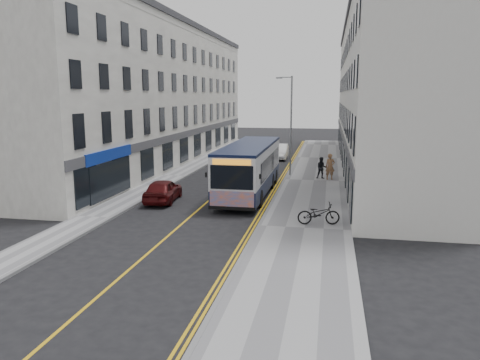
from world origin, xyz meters
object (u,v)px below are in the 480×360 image
at_px(city_bus, 250,167).
at_px(car_white, 279,152).
at_px(pedestrian_near, 330,167).
at_px(pedestrian_far, 322,168).
at_px(streetlamp, 290,122).
at_px(car_maroon, 163,190).
at_px(bicycle, 319,214).

distance_m(city_bus, car_white, 17.92).
xyz_separation_m(pedestrian_near, pedestrian_far, (-0.64, 0.27, -0.15)).
bearing_deg(streetlamp, car_maroon, -123.00).
bearing_deg(streetlamp, pedestrian_near, -24.18).
bearing_deg(pedestrian_near, pedestrian_far, 146.44).
bearing_deg(car_maroon, pedestrian_near, -142.85).
bearing_deg(car_white, bicycle, -80.99).
bearing_deg(car_maroon, bicycle, 153.08).
distance_m(pedestrian_near, car_maroon, 13.66).
height_order(pedestrian_far, car_maroon, pedestrian_far).
height_order(streetlamp, bicycle, streetlamp).
relative_size(pedestrian_near, pedestrian_far, 1.18).
bearing_deg(streetlamp, bicycle, -79.34).
xyz_separation_m(bicycle, car_white, (-4.65, 24.91, 0.08)).
distance_m(city_bus, bicycle, 8.53).
height_order(streetlamp, car_maroon, streetlamp).
relative_size(pedestrian_near, car_white, 0.43).
xyz_separation_m(city_bus, pedestrian_near, (5.23, 6.02, -0.72)).
relative_size(streetlamp, car_maroon, 1.90).
height_order(city_bus, bicycle, city_bus).
height_order(bicycle, car_white, car_white).
relative_size(bicycle, car_white, 0.46).
height_order(bicycle, pedestrian_far, pedestrian_far).
height_order(city_bus, car_white, city_bus).
relative_size(streetlamp, pedestrian_near, 4.02).
distance_m(pedestrian_far, car_white, 12.46).
height_order(city_bus, car_maroon, city_bus).
bearing_deg(pedestrian_near, streetlamp, 145.15).
height_order(streetlamp, car_white, streetlamp).
bearing_deg(streetlamp, car_white, 100.43).
distance_m(city_bus, car_maroon, 5.93).
bearing_deg(bicycle, pedestrian_far, -9.92).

